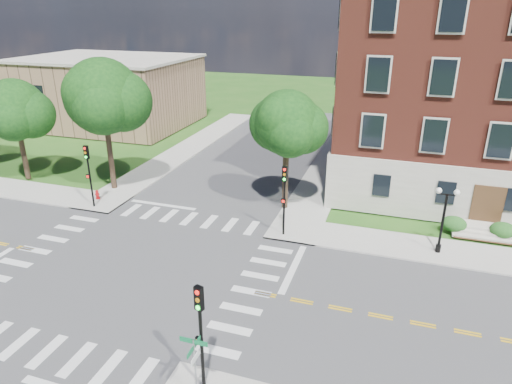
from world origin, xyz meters
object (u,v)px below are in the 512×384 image
(traffic_signal_se, at_px, (200,326))
(traffic_signal_ne, at_px, (284,192))
(fire_hydrant, at_px, (97,195))
(twin_lamp_west, at_px, (443,217))
(street_sign_pole, at_px, (195,359))
(traffic_signal_nw, at_px, (89,168))

(traffic_signal_se, xyz_separation_m, traffic_signal_ne, (-0.40, 13.84, 0.00))
(traffic_signal_se, distance_m, fire_hydrant, 22.13)
(traffic_signal_ne, height_order, twin_lamp_west, traffic_signal_ne)
(street_sign_pole, height_order, fire_hydrant, street_sign_pole)
(traffic_signal_se, xyz_separation_m, twin_lamp_west, (9.34, 14.56, -0.66))
(twin_lamp_west, height_order, fire_hydrant, twin_lamp_west)
(traffic_signal_nw, relative_size, fire_hydrant, 6.40)
(street_sign_pole, bearing_deg, traffic_signal_se, 97.19)
(traffic_signal_nw, distance_m, fire_hydrant, 3.09)
(traffic_signal_nw, distance_m, street_sign_pole, 21.23)
(traffic_signal_se, height_order, twin_lamp_west, traffic_signal_se)
(traffic_signal_se, distance_m, street_sign_pole, 1.19)
(traffic_signal_se, relative_size, fire_hydrant, 6.40)
(twin_lamp_west, xyz_separation_m, fire_hydrant, (-25.30, 0.52, -2.06))
(traffic_signal_se, xyz_separation_m, fire_hydrant, (-15.96, 15.09, -2.72))
(traffic_signal_ne, bearing_deg, twin_lamp_west, 4.26)
(twin_lamp_west, distance_m, street_sign_pole, 17.93)
(traffic_signal_ne, height_order, traffic_signal_nw, same)
(traffic_signal_nw, distance_m, twin_lamp_west, 24.70)
(fire_hydrant, bearing_deg, traffic_signal_ne, -4.59)
(fire_hydrant, bearing_deg, traffic_signal_se, -43.39)
(traffic_signal_ne, distance_m, fire_hydrant, 15.84)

